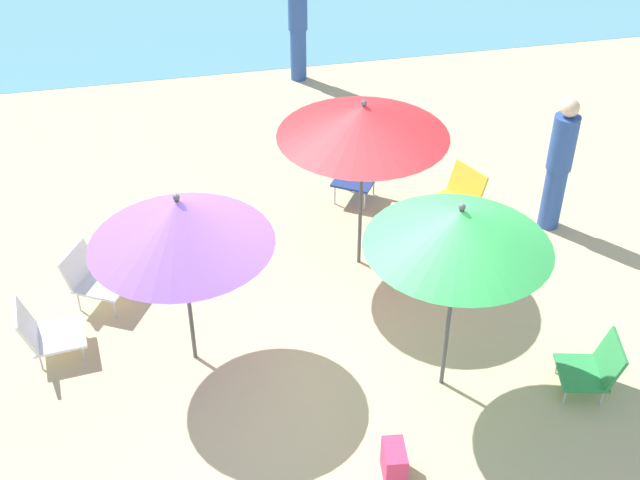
{
  "coord_description": "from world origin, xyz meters",
  "views": [
    {
      "loc": [
        -1.38,
        -5.8,
        5.66
      ],
      "look_at": [
        0.04,
        0.86,
        0.7
      ],
      "focal_mm": 47.3,
      "sensor_mm": 36.0,
      "label": 1
    }
  ],
  "objects_px": {
    "umbrella_purple": "(179,222)",
    "beach_chair_a": "(594,367)",
    "beach_bag": "(394,462)",
    "umbrella_green": "(460,228)",
    "beach_chair_c": "(94,276)",
    "beach_chair_b": "(357,171)",
    "beach_chair_e": "(456,196)",
    "person_b": "(298,26)",
    "umbrella_red": "(363,121)",
    "beach_chair_d": "(45,331)",
    "person_a": "(559,164)"
  },
  "relations": [
    {
      "from": "beach_chair_c",
      "to": "person_b",
      "type": "distance_m",
      "value": 5.71
    },
    {
      "from": "umbrella_purple",
      "to": "beach_chair_a",
      "type": "xyz_separation_m",
      "value": [
        3.5,
        -1.17,
        -1.29
      ]
    },
    {
      "from": "beach_chair_c",
      "to": "beach_bag",
      "type": "distance_m",
      "value": 3.67
    },
    {
      "from": "beach_chair_b",
      "to": "beach_bag",
      "type": "height_order",
      "value": "beach_chair_b"
    },
    {
      "from": "beach_chair_b",
      "to": "beach_chair_e",
      "type": "distance_m",
      "value": 1.25
    },
    {
      "from": "beach_chair_e",
      "to": "person_b",
      "type": "relative_size",
      "value": 0.46
    },
    {
      "from": "beach_chair_d",
      "to": "beach_chair_a",
      "type": "bearing_deg",
      "value": -23.27
    },
    {
      "from": "umbrella_purple",
      "to": "beach_chair_b",
      "type": "bearing_deg",
      "value": 47.89
    },
    {
      "from": "beach_chair_c",
      "to": "beach_chair_e",
      "type": "relative_size",
      "value": 0.99
    },
    {
      "from": "beach_chair_a",
      "to": "beach_chair_b",
      "type": "relative_size",
      "value": 0.85
    },
    {
      "from": "person_b",
      "to": "umbrella_red",
      "type": "bearing_deg",
      "value": 4.48
    },
    {
      "from": "beach_chair_a",
      "to": "person_b",
      "type": "distance_m",
      "value": 7.17
    },
    {
      "from": "beach_chair_a",
      "to": "person_b",
      "type": "xyz_separation_m",
      "value": [
        -1.37,
        7.02,
        0.56
      ]
    },
    {
      "from": "beach_chair_b",
      "to": "person_b",
      "type": "relative_size",
      "value": 0.43
    },
    {
      "from": "beach_chair_a",
      "to": "beach_chair_c",
      "type": "xyz_separation_m",
      "value": [
        -4.41,
        2.22,
        0.05
      ]
    },
    {
      "from": "beach_bag",
      "to": "umbrella_red",
      "type": "bearing_deg",
      "value": 81.43
    },
    {
      "from": "beach_bag",
      "to": "person_a",
      "type": "bearing_deg",
      "value": 48.17
    },
    {
      "from": "umbrella_red",
      "to": "beach_chair_a",
      "type": "relative_size",
      "value": 3.28
    },
    {
      "from": "beach_chair_b",
      "to": "person_a",
      "type": "relative_size",
      "value": 0.43
    },
    {
      "from": "umbrella_purple",
      "to": "beach_chair_e",
      "type": "height_order",
      "value": "umbrella_purple"
    },
    {
      "from": "beach_chair_d",
      "to": "umbrella_purple",
      "type": "bearing_deg",
      "value": -19.77
    },
    {
      "from": "beach_chair_a",
      "to": "person_b",
      "type": "relative_size",
      "value": 0.36
    },
    {
      "from": "umbrella_red",
      "to": "beach_bag",
      "type": "height_order",
      "value": "umbrella_red"
    },
    {
      "from": "umbrella_green",
      "to": "person_a",
      "type": "height_order",
      "value": "umbrella_green"
    },
    {
      "from": "umbrella_purple",
      "to": "beach_chair_d",
      "type": "height_order",
      "value": "umbrella_purple"
    },
    {
      "from": "person_b",
      "to": "beach_bag",
      "type": "distance_m",
      "value": 7.64
    },
    {
      "from": "umbrella_red",
      "to": "beach_bag",
      "type": "distance_m",
      "value": 3.3
    },
    {
      "from": "person_a",
      "to": "person_b",
      "type": "relative_size",
      "value": 0.98
    },
    {
      "from": "umbrella_purple",
      "to": "beach_bag",
      "type": "distance_m",
      "value": 2.68
    },
    {
      "from": "umbrella_red",
      "to": "beach_chair_b",
      "type": "xyz_separation_m",
      "value": [
        0.31,
        1.31,
        -1.4
      ]
    },
    {
      "from": "person_b",
      "to": "beach_chair_c",
      "type": "bearing_deg",
      "value": -25.07
    },
    {
      "from": "beach_chair_b",
      "to": "beach_bag",
      "type": "relative_size",
      "value": 2.2
    },
    {
      "from": "umbrella_green",
      "to": "beach_chair_d",
      "type": "bearing_deg",
      "value": 162.19
    },
    {
      "from": "beach_chair_c",
      "to": "person_b",
      "type": "xyz_separation_m",
      "value": [
        3.04,
        4.8,
        0.52
      ]
    },
    {
      "from": "umbrella_green",
      "to": "beach_chair_c",
      "type": "xyz_separation_m",
      "value": [
        -3.11,
        1.86,
        -1.42
      ]
    },
    {
      "from": "umbrella_purple",
      "to": "beach_chair_a",
      "type": "height_order",
      "value": "umbrella_purple"
    },
    {
      "from": "beach_chair_d",
      "to": "umbrella_green",
      "type": "bearing_deg",
      "value": -23.9
    },
    {
      "from": "umbrella_purple",
      "to": "umbrella_green",
      "type": "height_order",
      "value": "umbrella_green"
    },
    {
      "from": "beach_chair_d",
      "to": "beach_chair_c",
      "type": "bearing_deg",
      "value": 51.54
    },
    {
      "from": "beach_chair_c",
      "to": "beach_chair_e",
      "type": "distance_m",
      "value": 4.15
    },
    {
      "from": "umbrella_red",
      "to": "beach_chair_b",
      "type": "relative_size",
      "value": 2.79
    },
    {
      "from": "umbrella_purple",
      "to": "beach_chair_b",
      "type": "height_order",
      "value": "umbrella_purple"
    },
    {
      "from": "umbrella_green",
      "to": "beach_chair_e",
      "type": "xyz_separation_m",
      "value": [
        0.99,
        2.49,
        -1.41
      ]
    },
    {
      "from": "beach_chair_d",
      "to": "person_a",
      "type": "distance_m",
      "value": 5.72
    },
    {
      "from": "umbrella_purple",
      "to": "beach_bag",
      "type": "bearing_deg",
      "value": -49.82
    },
    {
      "from": "beach_chair_b",
      "to": "person_b",
      "type": "distance_m",
      "value": 3.44
    },
    {
      "from": "beach_bag",
      "to": "umbrella_purple",
      "type": "bearing_deg",
      "value": 130.18
    },
    {
      "from": "umbrella_green",
      "to": "beach_chair_b",
      "type": "distance_m",
      "value": 3.55
    },
    {
      "from": "beach_chair_b",
      "to": "umbrella_purple",
      "type": "bearing_deg",
      "value": -9.35
    },
    {
      "from": "umbrella_purple",
      "to": "person_a",
      "type": "relative_size",
      "value": 1.14
    }
  ]
}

